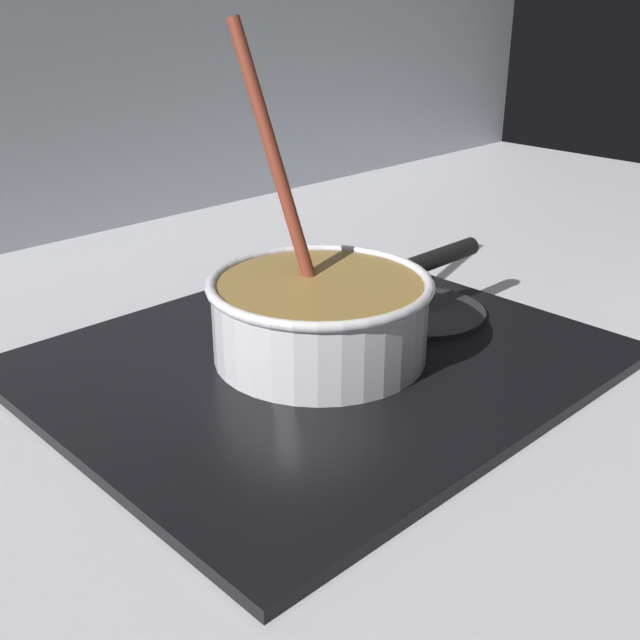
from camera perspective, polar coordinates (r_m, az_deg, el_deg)
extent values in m
cube|color=#B7B7BC|center=(0.76, 10.92, -8.47)|extent=(2.40, 1.60, 0.04)
cube|color=silver|center=(1.27, -19.53, 17.59)|extent=(2.40, 0.02, 0.55)
cube|color=black|center=(0.83, 0.00, -2.96)|extent=(0.56, 0.48, 0.01)
torus|color=#592D0C|center=(0.83, 0.00, -2.34)|extent=(0.17, 0.17, 0.01)
cylinder|color=#262628|center=(0.94, 7.19, 0.61)|extent=(0.16, 0.16, 0.01)
cylinder|color=silver|center=(0.81, 0.00, 0.00)|extent=(0.22, 0.22, 0.08)
cylinder|color=olive|center=(0.81, 0.00, 0.26)|extent=(0.21, 0.21, 0.08)
torus|color=silver|center=(0.80, 0.00, 2.70)|extent=(0.23, 0.23, 0.01)
cylinder|color=black|center=(0.93, 8.25, 4.38)|extent=(0.15, 0.02, 0.02)
cylinder|color=beige|center=(0.76, -1.23, 0.67)|extent=(0.04, 0.04, 0.01)
cylinder|color=#E5CC7A|center=(0.79, 0.12, 1.64)|extent=(0.04, 0.04, 0.01)
cylinder|color=beige|center=(0.83, -1.09, 2.89)|extent=(0.03, 0.03, 0.01)
cylinder|color=#EDD88C|center=(0.85, 1.13, 3.33)|extent=(0.04, 0.04, 0.01)
cylinder|color=#EDD88C|center=(0.79, -5.98, 1.56)|extent=(0.03, 0.03, 0.01)
cylinder|color=#EDD88C|center=(0.81, -3.94, 2.31)|extent=(0.04, 0.04, 0.01)
cylinder|color=maroon|center=(0.82, -3.36, 11.70)|extent=(0.02, 0.12, 0.27)
cube|color=brown|center=(0.82, -0.49, 2.13)|extent=(0.03, 0.05, 0.01)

